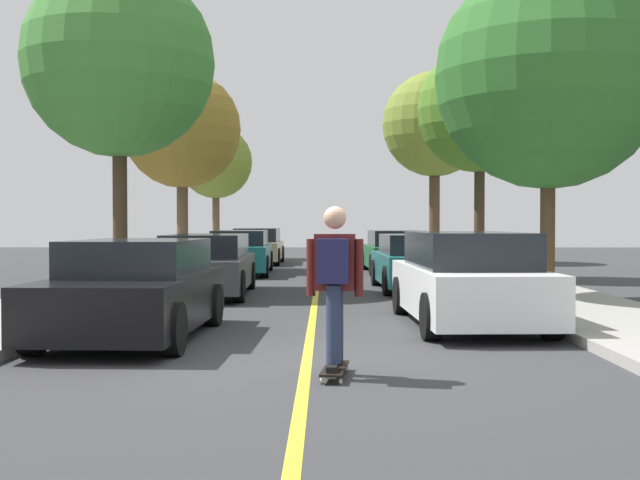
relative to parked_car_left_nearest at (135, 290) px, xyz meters
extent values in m
plane|color=#353538|center=(2.37, -1.94, -0.65)|extent=(80.00, 80.00, 0.00)
cube|color=gold|center=(2.37, 2.06, -0.65)|extent=(0.12, 39.20, 0.01)
cube|color=black|center=(0.00, -0.06, -0.13)|extent=(1.91, 4.12, 0.68)
cube|color=black|center=(0.01, 0.18, 0.44)|extent=(1.65, 2.40, 0.47)
cylinder|color=black|center=(0.79, -1.42, -0.33)|extent=(0.24, 0.65, 0.64)
cylinder|color=black|center=(-0.88, -1.37, -0.33)|extent=(0.24, 0.65, 0.64)
cylinder|color=black|center=(0.87, 1.25, -0.33)|extent=(0.24, 0.65, 0.64)
cylinder|color=black|center=(-0.80, 1.30, -0.33)|extent=(0.24, 0.65, 0.64)
cube|color=#38383D|center=(0.00, 6.16, -0.15)|extent=(1.94, 4.54, 0.65)
cube|color=black|center=(-0.01, 6.39, 0.42)|extent=(1.68, 2.99, 0.48)
cylinder|color=black|center=(0.89, 4.63, -0.33)|extent=(0.24, 0.65, 0.64)
cylinder|color=black|center=(-0.81, 4.59, -0.33)|extent=(0.24, 0.65, 0.64)
cylinder|color=black|center=(0.81, 7.73, -0.33)|extent=(0.24, 0.65, 0.64)
cylinder|color=black|center=(-0.89, 7.68, -0.33)|extent=(0.24, 0.65, 0.64)
cube|color=#196066|center=(0.00, 12.96, -0.12)|extent=(1.90, 4.70, 0.70)
cube|color=black|center=(-0.01, 13.08, 0.45)|extent=(1.64, 3.05, 0.44)
cylinder|color=black|center=(0.87, 11.37, -0.33)|extent=(0.24, 0.65, 0.64)
cylinder|color=black|center=(-0.76, 11.31, -0.33)|extent=(0.24, 0.65, 0.64)
cylinder|color=black|center=(0.76, 14.61, -0.33)|extent=(0.24, 0.65, 0.64)
cylinder|color=black|center=(-0.87, 14.55, -0.33)|extent=(0.24, 0.65, 0.64)
cube|color=#BCAD89|center=(0.00, 18.77, -0.14)|extent=(1.80, 4.27, 0.66)
cube|color=black|center=(0.00, 18.98, 0.44)|extent=(1.58, 2.74, 0.51)
cylinder|color=black|center=(0.84, 17.35, -0.33)|extent=(0.22, 0.64, 0.64)
cylinder|color=black|center=(-0.83, 17.34, -0.33)|extent=(0.22, 0.64, 0.64)
cylinder|color=black|center=(0.82, 20.21, -0.33)|extent=(0.22, 0.64, 0.64)
cylinder|color=black|center=(-0.84, 20.20, -0.33)|extent=(0.22, 0.64, 0.64)
cube|color=white|center=(4.75, 1.33, -0.12)|extent=(1.91, 4.43, 0.72)
cube|color=black|center=(4.75, 1.33, 0.51)|extent=(1.64, 2.80, 0.53)
cylinder|color=black|center=(3.88, 2.79, -0.33)|extent=(0.24, 0.65, 0.64)
cylinder|color=black|center=(5.51, 2.85, -0.33)|extent=(0.24, 0.65, 0.64)
cylinder|color=black|center=(3.99, -0.18, -0.33)|extent=(0.24, 0.65, 0.64)
cylinder|color=black|center=(5.62, -0.12, -0.33)|extent=(0.24, 0.65, 0.64)
cube|color=#196066|center=(4.75, 7.47, -0.14)|extent=(1.97, 4.12, 0.66)
cube|color=black|center=(4.75, 7.45, 0.41)|extent=(1.70, 2.40, 0.45)
cylinder|color=black|center=(3.85, 8.77, -0.33)|extent=(0.24, 0.65, 0.64)
cylinder|color=black|center=(5.57, 8.83, -0.33)|extent=(0.24, 0.65, 0.64)
cylinder|color=black|center=(3.93, 6.12, -0.33)|extent=(0.24, 0.65, 0.64)
cylinder|color=black|center=(5.65, 6.17, -0.33)|extent=(0.24, 0.65, 0.64)
cube|color=#1E5B33|center=(4.75, 13.81, -0.14)|extent=(1.88, 4.29, 0.66)
cube|color=black|center=(4.76, 13.58, 0.43)|extent=(1.61, 2.49, 0.48)
cylinder|color=black|center=(3.90, 15.19, -0.33)|extent=(0.24, 0.65, 0.64)
cylinder|color=black|center=(5.50, 15.25, -0.33)|extent=(0.24, 0.65, 0.64)
cylinder|color=black|center=(4.00, 12.36, -0.33)|extent=(0.24, 0.65, 0.64)
cylinder|color=black|center=(5.60, 12.42, -0.33)|extent=(0.24, 0.65, 0.64)
cylinder|color=#3D2D1E|center=(-2.11, 7.20, 1.31)|extent=(0.33, 0.33, 3.65)
sphere|color=#3D7F33|center=(-2.11, 7.20, 4.57)|extent=(4.35, 4.35, 4.35)
cylinder|color=brown|center=(-2.11, 14.91, 1.12)|extent=(0.37, 0.37, 3.26)
sphere|color=olive|center=(-2.11, 14.91, 3.97)|extent=(3.85, 3.85, 3.85)
cylinder|color=brown|center=(-2.11, 22.69, 1.09)|extent=(0.30, 0.30, 3.20)
sphere|color=olive|center=(-2.11, 22.69, 3.50)|extent=(3.12, 3.12, 3.12)
cylinder|color=#4C3823|center=(6.86, 4.46, 0.96)|extent=(0.28, 0.28, 2.94)
sphere|color=#2D6B28|center=(6.86, 4.46, 3.73)|extent=(4.35, 4.35, 4.35)
cylinder|color=#3D2D1E|center=(6.86, 11.08, 1.19)|extent=(0.29, 0.29, 3.41)
sphere|color=#4C7A23|center=(6.86, 11.08, 4.03)|extent=(3.47, 3.47, 3.47)
cylinder|color=#4C3823|center=(6.86, 19.97, 1.56)|extent=(0.42, 0.42, 4.14)
sphere|color=olive|center=(6.86, 19.97, 4.76)|extent=(4.10, 4.10, 4.10)
cube|color=black|center=(2.68, -2.64, -0.56)|extent=(0.32, 0.86, 0.02)
cylinder|color=beige|center=(2.63, -2.29, -0.63)|extent=(0.03, 0.06, 0.06)
cylinder|color=beige|center=(2.81, -2.32, -0.63)|extent=(0.03, 0.06, 0.06)
cylinder|color=beige|center=(2.55, -2.97, -0.63)|extent=(0.03, 0.06, 0.06)
cylinder|color=beige|center=(2.73, -2.99, -0.63)|extent=(0.03, 0.06, 0.06)
cube|color=#99999E|center=(2.72, -2.30, -0.59)|extent=(0.10, 0.05, 0.02)
cube|color=#99999E|center=(2.64, -2.98, -0.59)|extent=(0.10, 0.05, 0.02)
cube|color=black|center=(2.71, -2.42, -0.52)|extent=(0.13, 0.27, 0.06)
cube|color=black|center=(2.65, -2.86, -0.52)|extent=(0.13, 0.27, 0.06)
cylinder|color=#283351|center=(2.69, -2.52, -0.10)|extent=(0.17, 0.17, 0.78)
cylinder|color=#283351|center=(2.67, -2.76, -0.10)|extent=(0.17, 0.17, 0.78)
cube|color=#511919|center=(2.68, -2.64, 0.52)|extent=(0.42, 0.27, 0.57)
sphere|color=tan|center=(2.68, -2.64, 0.97)|extent=(0.23, 0.23, 0.23)
cylinder|color=#511919|center=(2.44, -2.61, 0.46)|extent=(0.10, 0.10, 0.58)
cylinder|color=#511919|center=(2.92, -2.67, 0.46)|extent=(0.10, 0.10, 0.58)
cube|color=#1E1E4C|center=(2.66, -2.84, 0.54)|extent=(0.32, 0.21, 0.44)
camera|label=1|loc=(2.59, -10.47, 0.92)|focal=43.53mm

